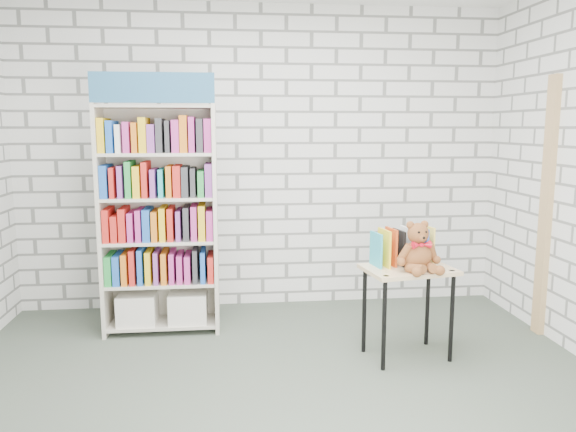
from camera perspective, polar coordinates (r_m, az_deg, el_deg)
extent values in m
plane|color=#424B40|center=(3.69, -0.47, -18.26)|extent=(4.50, 4.50, 0.00)
cube|color=silver|center=(5.28, -2.68, 5.83)|extent=(4.50, 0.02, 2.80)
cube|color=silver|center=(1.34, 8.12, -3.71)|extent=(4.50, 0.02, 2.80)
cube|color=beige|center=(4.78, -18.28, -0.52)|extent=(0.03, 0.36, 1.88)
cube|color=beige|center=(4.68, -7.36, -0.34)|extent=(0.03, 0.36, 1.88)
cube|color=beige|center=(4.88, -12.65, -0.10)|extent=(0.94, 0.02, 1.88)
cube|color=#295D85|center=(4.49, -13.62, 12.57)|extent=(0.94, 0.02, 0.23)
cube|color=beige|center=(4.93, -12.52, -10.53)|extent=(0.88, 0.34, 0.03)
cube|color=beige|center=(4.82, -12.66, -6.55)|extent=(0.88, 0.34, 0.03)
cube|color=beige|center=(4.74, -12.81, -2.42)|extent=(0.88, 0.34, 0.03)
cube|color=beige|center=(4.68, -12.96, 1.83)|extent=(0.88, 0.34, 0.03)
cube|color=beige|center=(4.65, -13.12, 6.16)|extent=(0.88, 0.34, 0.03)
cube|color=beige|center=(4.65, -13.29, 10.78)|extent=(0.88, 0.34, 0.03)
cube|color=silver|center=(4.91, -15.02, -8.99)|extent=(0.31, 0.30, 0.25)
cube|color=silver|center=(4.86, -10.11, -8.99)|extent=(0.31, 0.30, 0.25)
cube|color=white|center=(4.78, -12.74, -4.99)|extent=(0.88, 0.30, 0.25)
cube|color=purple|center=(4.71, -12.88, -0.80)|extent=(0.88, 0.30, 0.25)
cube|color=#333338|center=(4.66, -13.04, 3.50)|extent=(0.88, 0.30, 0.25)
cube|color=red|center=(4.64, -13.19, 7.86)|extent=(0.88, 0.30, 0.25)
cube|color=tan|center=(4.20, 12.15, -5.34)|extent=(0.70, 0.54, 0.03)
cylinder|color=black|center=(4.04, 9.73, -10.92)|extent=(0.03, 0.03, 0.65)
cylinder|color=black|center=(4.33, 7.76, -9.48)|extent=(0.03, 0.03, 0.65)
cylinder|color=black|center=(4.29, 16.29, -9.96)|extent=(0.03, 0.03, 0.65)
cylinder|color=black|center=(4.56, 13.99, -8.70)|extent=(0.03, 0.03, 0.65)
cylinder|color=black|center=(3.94, 9.94, -6.04)|extent=(0.04, 0.04, 0.01)
cylinder|color=black|center=(4.19, 16.32, -5.38)|extent=(0.04, 0.04, 0.01)
cube|color=#2AA3B9|center=(4.16, 8.95, -3.32)|extent=(0.05, 0.19, 0.26)
cube|color=yellow|center=(4.19, 9.71, -3.26)|extent=(0.05, 0.19, 0.26)
cube|color=#CA4615|center=(4.21, 10.46, -3.20)|extent=(0.05, 0.19, 0.26)
cube|color=black|center=(4.24, 11.20, -3.15)|extent=(0.05, 0.19, 0.26)
cube|color=white|center=(4.27, 11.93, -3.09)|extent=(0.05, 0.19, 0.26)
cube|color=orange|center=(4.30, 12.66, -3.03)|extent=(0.05, 0.19, 0.26)
cube|color=blue|center=(4.33, 13.37, -2.98)|extent=(0.05, 0.19, 0.26)
cube|color=#F9D953|center=(4.36, 14.07, -2.92)|extent=(0.05, 0.19, 0.26)
ellipsoid|color=brown|center=(4.11, 12.96, -3.94)|extent=(0.21, 0.18, 0.21)
sphere|color=brown|center=(4.08, 13.08, -1.74)|extent=(0.15, 0.15, 0.15)
sphere|color=brown|center=(4.05, 12.31, -0.90)|extent=(0.06, 0.06, 0.06)
sphere|color=brown|center=(4.10, 13.70, -0.83)|extent=(0.06, 0.06, 0.06)
sphere|color=brown|center=(4.03, 13.45, -2.18)|extent=(0.06, 0.06, 0.06)
sphere|color=black|center=(4.01, 13.15, -1.63)|extent=(0.02, 0.02, 0.02)
sphere|color=black|center=(4.03, 13.81, -1.60)|extent=(0.02, 0.02, 0.02)
sphere|color=black|center=(4.00, 13.64, -2.18)|extent=(0.02, 0.02, 0.02)
cylinder|color=brown|center=(4.04, 11.76, -3.68)|extent=(0.11, 0.08, 0.15)
cylinder|color=brown|center=(4.14, 14.42, -3.49)|extent=(0.11, 0.10, 0.15)
sphere|color=brown|center=(4.03, 11.44, -4.60)|extent=(0.06, 0.06, 0.06)
sphere|color=brown|center=(4.15, 14.85, -4.32)|extent=(0.06, 0.06, 0.06)
cylinder|color=brown|center=(4.01, 12.84, -5.23)|extent=(0.13, 0.17, 0.09)
cylinder|color=brown|center=(4.07, 14.37, -5.10)|extent=(0.09, 0.17, 0.09)
sphere|color=brown|center=(3.94, 12.97, -5.57)|extent=(0.07, 0.07, 0.07)
sphere|color=brown|center=(4.02, 15.16, -5.37)|extent=(0.07, 0.07, 0.07)
cone|color=red|center=(4.02, 12.96, -2.90)|extent=(0.07, 0.06, 0.06)
cone|color=red|center=(4.06, 13.85, -2.84)|extent=(0.07, 0.06, 0.06)
sphere|color=red|center=(4.04, 13.43, -2.88)|extent=(0.03, 0.03, 0.03)
cube|color=tan|center=(4.97, 24.74, 0.76)|extent=(0.05, 0.12, 2.10)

